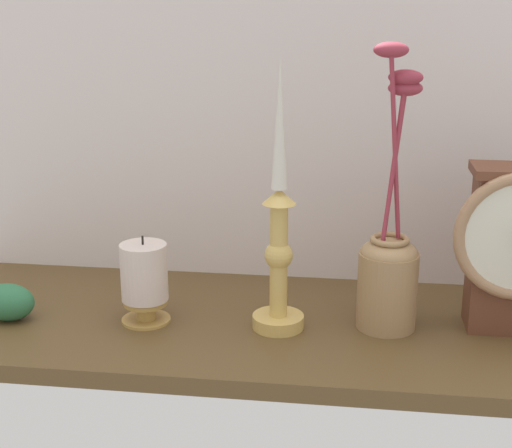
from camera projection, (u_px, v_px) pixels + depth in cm
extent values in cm
cube|color=brown|center=(267.00, 328.00, 106.00)|extent=(100.00, 36.00, 2.40)
cube|color=silver|center=(283.00, 72.00, 113.82)|extent=(120.00, 2.00, 65.00)
cylinder|color=#D7B05B|center=(278.00, 321.00, 103.04)|extent=(7.06, 7.06, 1.80)
cylinder|color=#D7B05B|center=(279.00, 261.00, 100.50)|extent=(2.40, 2.40, 15.77)
sphere|color=#D7B05B|center=(279.00, 255.00, 100.28)|extent=(3.85, 3.85, 3.85)
cone|color=#D7B05B|center=(279.00, 196.00, 97.94)|extent=(4.51, 4.51, 2.00)
cone|color=silver|center=(280.00, 123.00, 95.17)|extent=(2.15, 2.15, 17.19)
cylinder|color=#A17C52|center=(387.00, 290.00, 102.27)|extent=(8.11, 8.11, 10.65)
ellipsoid|color=#A17C52|center=(389.00, 253.00, 100.73)|extent=(7.70, 7.70, 3.85)
torus|color=#A17C52|center=(390.00, 239.00, 100.18)|extent=(5.26, 5.26, 0.80)
cylinder|color=#96303F|center=(395.00, 148.00, 96.63)|extent=(2.80, 1.86, 24.55)
ellipsoid|color=#96303F|center=(391.00, 50.00, 92.62)|extent=(4.40, 2.80, 2.00)
cylinder|color=#96303F|center=(394.00, 161.00, 97.13)|extent=(2.44, 2.19, 21.12)
ellipsoid|color=#96303F|center=(406.00, 77.00, 94.71)|extent=(4.40, 2.80, 2.00)
cylinder|color=#96303F|center=(394.00, 166.00, 97.32)|extent=(2.55, 2.82, 19.68)
ellipsoid|color=#96303F|center=(405.00, 88.00, 95.40)|extent=(4.40, 2.80, 2.00)
cylinder|color=#BA9047|center=(146.00, 311.00, 104.92)|extent=(2.73, 2.73, 2.88)
cylinder|color=#BA9047|center=(146.00, 318.00, 105.22)|extent=(6.82, 6.82, 0.80)
cylinder|color=#BA9047|center=(145.00, 302.00, 104.50)|extent=(6.13, 6.13, 0.60)
cylinder|color=beige|center=(144.00, 272.00, 103.23)|extent=(6.47, 6.47, 7.98)
cylinder|color=black|center=(143.00, 240.00, 101.91)|extent=(0.30, 0.30, 1.20)
ellipsoid|color=#2F6E45|center=(8.00, 302.00, 105.06)|extent=(7.63, 5.34, 5.22)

